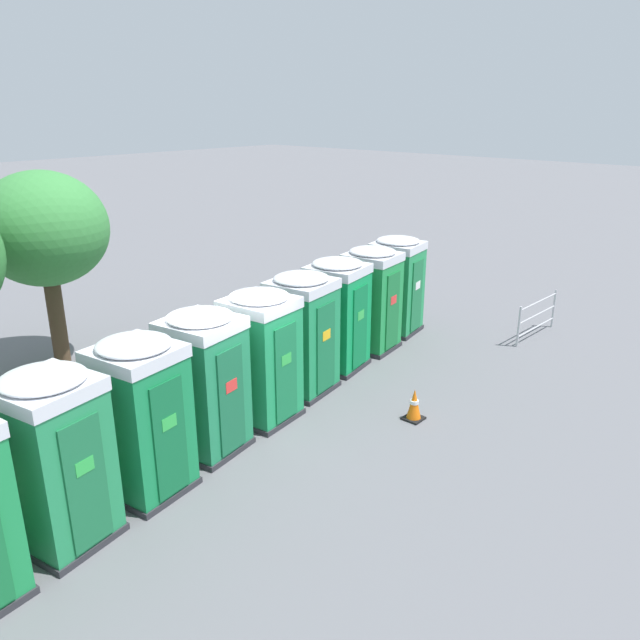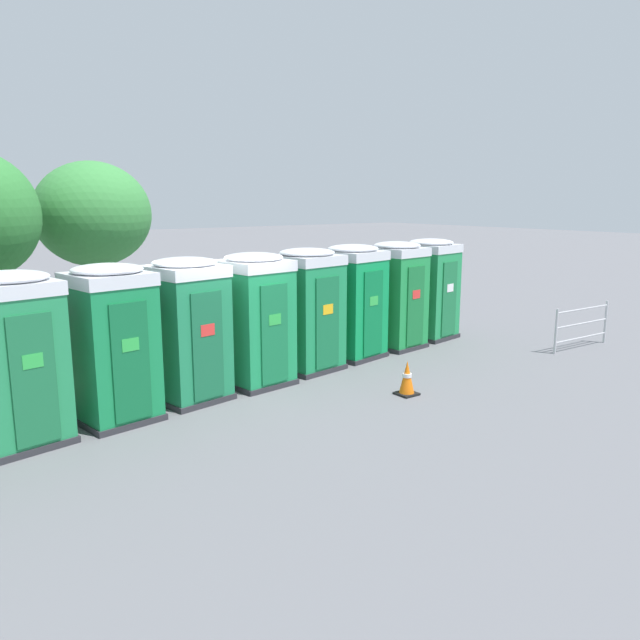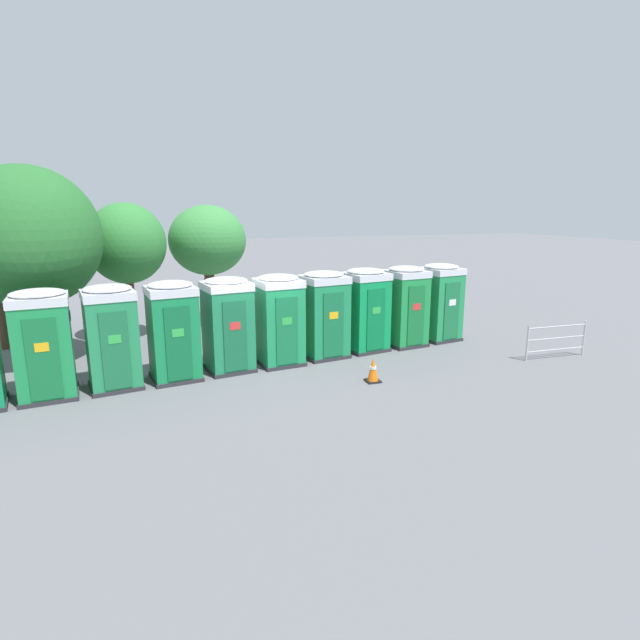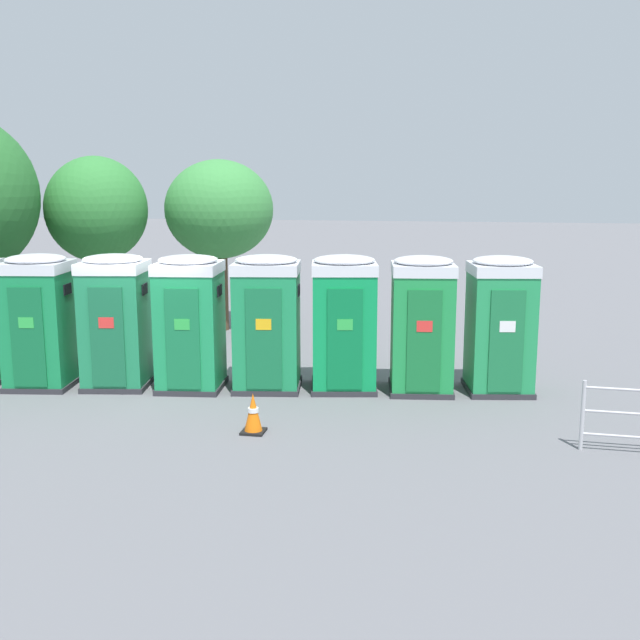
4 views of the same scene
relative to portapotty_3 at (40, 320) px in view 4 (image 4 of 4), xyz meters
name	(u,v)px [view 4 (image 4 of 4)]	position (x,y,z in m)	size (l,w,h in m)	color
ground_plane	(159,383)	(2.09, 0.63, -1.28)	(120.00, 120.00, 0.00)	slate
portapotty_3	(40,320)	(0.00, 0.00, 0.00)	(1.34, 1.36, 2.54)	#2D2D33
portapotty_4	(116,320)	(1.42, 0.27, 0.00)	(1.37, 1.38, 2.54)	#2D2D33
portapotty_5	(190,322)	(2.86, 0.39, 0.00)	(1.31, 1.33, 2.54)	#2D2D33
portapotty_6	(267,322)	(4.27, 0.66, 0.00)	(1.40, 1.37, 2.54)	#2D2D33
portapotty_7	(344,322)	(5.69, 0.90, 0.00)	(1.41, 1.40, 2.54)	#2D2D33
portapotty_8	(422,324)	(7.13, 1.02, 0.00)	(1.30, 1.34, 2.54)	#2D2D33
portapotty_9	(500,324)	(8.55, 1.28, 0.00)	(1.35, 1.38, 2.54)	#2D2D33
street_tree_1	(97,210)	(-1.10, 4.62, 1.88)	(2.49, 2.49, 4.49)	brown
street_tree_3	(219,211)	(1.63, 5.94, 1.84)	(2.78, 2.78, 4.42)	#4C3826
traffic_cone	(253,414)	(4.70, -1.86, -0.97)	(0.36, 0.36, 0.64)	black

